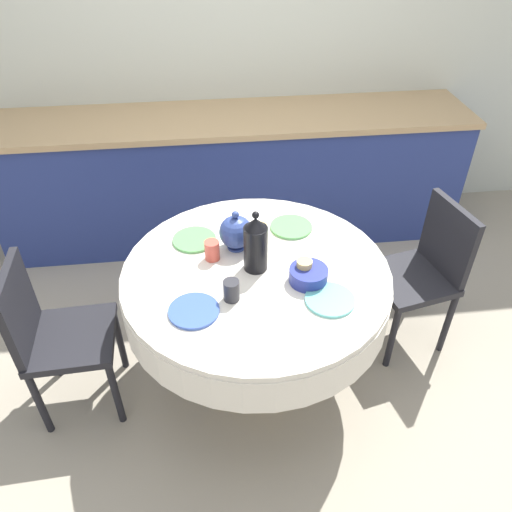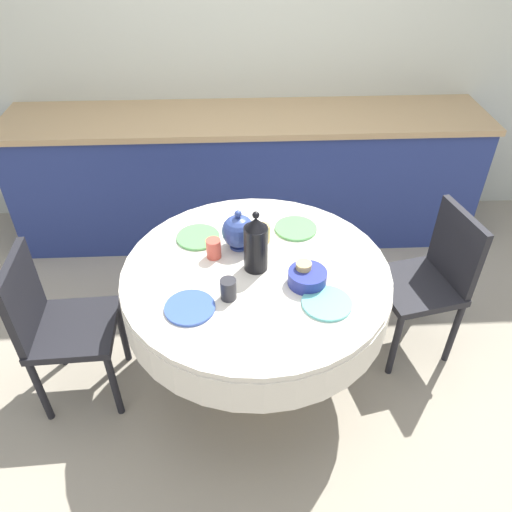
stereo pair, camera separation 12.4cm
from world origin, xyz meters
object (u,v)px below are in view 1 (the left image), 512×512
(chair_right, at_px, (53,333))
(teapot, at_px, (236,232))
(chair_left, at_px, (424,269))
(coffee_carafe, at_px, (256,244))

(chair_right, xyz_separation_m, teapot, (0.89, 0.22, 0.35))
(chair_left, height_order, chair_right, same)
(coffee_carafe, height_order, teapot, coffee_carafe)
(chair_left, distance_m, teapot, 1.07)
(chair_right, relative_size, teapot, 3.93)
(chair_right, bearing_deg, teapot, 101.53)
(chair_right, bearing_deg, coffee_carafe, 90.92)
(chair_left, relative_size, chair_right, 1.00)
(teapot, bearing_deg, chair_left, 1.42)
(chair_left, bearing_deg, coffee_carafe, 89.09)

